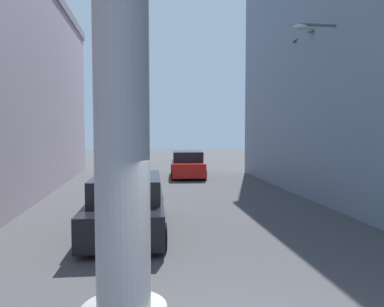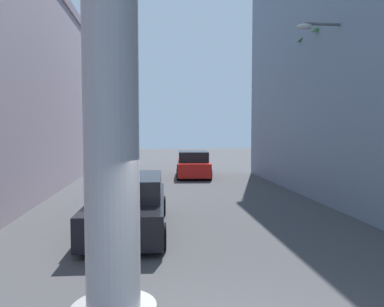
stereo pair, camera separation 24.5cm
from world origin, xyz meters
The scene contains 6 objects.
ground_plane centered at (0.00, 10.00, 0.00)m, with size 87.27×87.27×0.00m, color #424244.
street_lamp centered at (6.24, 8.79, 4.10)m, with size 2.82×0.28×6.66m.
car_lead centered at (-1.67, 6.84, 0.74)m, with size 2.24×5.23×1.56m.
car_far centered at (1.49, 18.78, 0.74)m, with size 2.29×4.47×1.56m.
palm_tree_mid_right centered at (6.44, 11.26, 4.37)m, with size 2.83×2.85×7.43m.
palm_tree_far_left centered at (-6.93, 17.55, 4.55)m, with size 3.26×3.28×6.36m.
Camera 1 is at (-1.23, -3.80, 2.85)m, focal length 35.00 mm.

